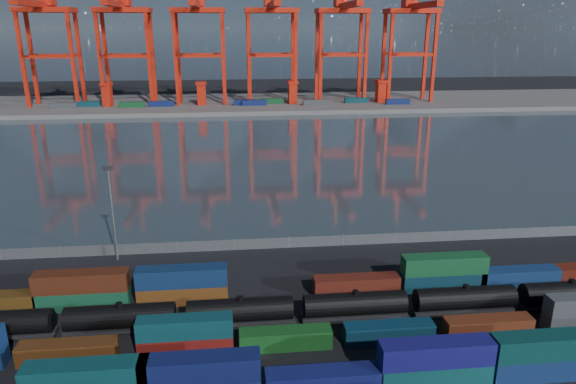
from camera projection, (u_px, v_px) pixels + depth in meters
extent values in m
plane|color=black|center=(312.00, 335.00, 66.75)|extent=(700.00, 700.00, 0.00)
plane|color=#2F3D44|center=(264.00, 151.00, 166.20)|extent=(700.00, 700.00, 0.00)
cube|color=#514F4C|center=(252.00, 103.00, 265.35)|extent=(700.00, 70.00, 2.00)
cube|color=#0C3E41|center=(86.00, 375.00, 52.66)|extent=(12.65, 2.57, 2.74)
cube|color=#0F174D|center=(200.00, 368.00, 53.80)|extent=(12.65, 2.57, 2.74)
cube|color=navy|center=(323.00, 381.00, 55.93)|extent=(12.65, 2.57, 2.74)
cube|color=#0E4848|center=(434.00, 374.00, 57.16)|extent=(12.65, 2.57, 2.74)
cube|color=navy|center=(436.00, 352.00, 56.32)|extent=(12.65, 2.57, 2.74)
cube|color=navy|center=(544.00, 366.00, 58.44)|extent=(12.65, 2.57, 2.74)
cube|color=#0A3937|center=(547.00, 345.00, 57.60)|extent=(12.65, 2.57, 2.74)
cube|color=#522B10|center=(68.00, 352.00, 61.24)|extent=(11.50, 2.34, 2.49)
cube|color=maroon|center=(186.00, 344.00, 62.62)|extent=(11.50, 2.34, 2.49)
cube|color=#0D3E45|center=(185.00, 327.00, 61.86)|extent=(11.50, 2.34, 2.49)
cube|color=#15511B|center=(286.00, 338.00, 63.82)|extent=(11.50, 2.34, 2.49)
cube|color=#0C2D42|center=(389.00, 332.00, 65.12)|extent=(11.50, 2.34, 2.49)
cube|color=#602813|center=(488.00, 326.00, 66.42)|extent=(11.50, 2.34, 2.49)
cube|color=#144E30|center=(83.00, 299.00, 72.88)|extent=(12.88, 2.62, 2.79)
cube|color=#4D1F0F|center=(81.00, 281.00, 72.03)|extent=(12.88, 2.62, 2.79)
cube|color=brown|center=(183.00, 294.00, 74.26)|extent=(12.88, 2.62, 2.79)
cube|color=#102950|center=(182.00, 276.00, 73.41)|extent=(12.88, 2.62, 2.79)
cube|color=#5A1C12|center=(356.00, 285.00, 76.78)|extent=(12.88, 2.62, 2.79)
cube|color=#0B2E3D|center=(443.00, 281.00, 78.11)|extent=(12.88, 2.62, 2.79)
cube|color=#16542A|center=(445.00, 264.00, 77.26)|extent=(12.88, 2.62, 2.79)
cube|color=navy|center=(517.00, 277.00, 79.28)|extent=(12.88, 2.62, 2.79)
cube|color=black|center=(37.00, 336.00, 66.02)|extent=(2.68, 1.93, 0.64)
cylinder|color=black|center=(120.00, 316.00, 66.41)|extent=(13.94, 3.11, 3.11)
cylinder|color=black|center=(119.00, 305.00, 65.89)|extent=(0.86, 0.86, 0.54)
cube|color=black|center=(122.00, 328.00, 66.94)|extent=(14.48, 2.14, 0.43)
cube|color=black|center=(84.00, 333.00, 66.59)|extent=(2.68, 1.93, 0.64)
cube|color=black|center=(159.00, 329.00, 67.54)|extent=(2.68, 1.93, 0.64)
cylinder|color=black|center=(240.00, 310.00, 67.94)|extent=(13.94, 3.11, 3.11)
cylinder|color=black|center=(240.00, 299.00, 67.42)|extent=(0.86, 0.86, 0.54)
cube|color=black|center=(241.00, 321.00, 68.47)|extent=(14.48, 2.14, 0.43)
cube|color=black|center=(204.00, 326.00, 68.12)|extent=(2.68, 1.93, 0.64)
cube|color=black|center=(277.00, 322.00, 69.07)|extent=(2.68, 1.93, 0.64)
cylinder|color=black|center=(355.00, 304.00, 69.47)|extent=(13.94, 3.11, 3.11)
cylinder|color=black|center=(355.00, 293.00, 68.94)|extent=(0.86, 0.86, 0.54)
cube|color=black|center=(354.00, 315.00, 69.99)|extent=(14.48, 2.14, 0.43)
cube|color=black|center=(319.00, 320.00, 69.65)|extent=(2.68, 1.93, 0.64)
cube|color=black|center=(389.00, 316.00, 70.60)|extent=(2.68, 1.93, 0.64)
cylinder|color=black|center=(465.00, 298.00, 71.00)|extent=(13.94, 3.11, 3.11)
cylinder|color=black|center=(466.00, 287.00, 70.47)|extent=(0.86, 0.86, 0.54)
cube|color=black|center=(463.00, 309.00, 71.52)|extent=(14.48, 2.14, 0.43)
cube|color=black|center=(430.00, 313.00, 71.17)|extent=(2.68, 1.93, 0.64)
cube|color=black|center=(496.00, 310.00, 72.13)|extent=(2.68, 1.93, 0.64)
cylinder|color=black|center=(570.00, 292.00, 72.52)|extent=(13.94, 3.11, 3.11)
cylinder|color=black|center=(572.00, 281.00, 72.00)|extent=(0.86, 0.86, 0.54)
cube|color=black|center=(568.00, 303.00, 73.05)|extent=(14.48, 2.14, 0.43)
cube|color=black|center=(535.00, 307.00, 72.70)|extent=(2.68, 1.93, 0.64)
cube|color=#595B5E|center=(289.00, 243.00, 92.97)|extent=(160.00, 0.06, 2.00)
cylinder|color=slate|center=(0.00, 254.00, 88.01)|extent=(0.12, 0.12, 2.20)
cylinder|color=slate|center=(60.00, 252.00, 89.00)|extent=(0.12, 0.12, 2.20)
cylinder|color=slate|center=(119.00, 249.00, 89.98)|extent=(0.12, 0.12, 2.20)
cylinder|color=slate|center=(177.00, 247.00, 90.97)|extent=(0.12, 0.12, 2.20)
cylinder|color=slate|center=(234.00, 244.00, 91.95)|extent=(0.12, 0.12, 2.20)
cylinder|color=slate|center=(289.00, 242.00, 92.94)|extent=(0.12, 0.12, 2.20)
cylinder|color=slate|center=(343.00, 240.00, 93.92)|extent=(0.12, 0.12, 2.20)
cylinder|color=slate|center=(396.00, 238.00, 94.91)|extent=(0.12, 0.12, 2.20)
cylinder|color=slate|center=(448.00, 235.00, 95.89)|extent=(0.12, 0.12, 2.20)
cylinder|color=slate|center=(499.00, 233.00, 96.88)|extent=(0.12, 0.12, 2.20)
cylinder|color=slate|center=(549.00, 231.00, 97.86)|extent=(0.12, 0.12, 2.20)
cylinder|color=slate|center=(113.00, 216.00, 85.98)|extent=(0.36, 0.36, 16.00)
cube|color=black|center=(107.00, 168.00, 83.45)|extent=(1.60, 0.40, 0.60)
cube|color=red|center=(23.00, 62.00, 237.59)|extent=(1.64, 1.64, 46.12)
cube|color=red|center=(32.00, 60.00, 249.24)|extent=(1.64, 1.64, 46.12)
cube|color=red|center=(73.00, 62.00, 239.81)|extent=(1.64, 1.64, 46.12)
cube|color=red|center=(80.00, 60.00, 251.46)|extent=(1.64, 1.64, 46.12)
cube|color=red|center=(47.00, 57.00, 238.00)|extent=(22.55, 1.43, 1.43)
cube|color=red|center=(56.00, 55.00, 249.65)|extent=(22.55, 1.43, 1.43)
cube|color=red|center=(45.00, 10.00, 237.49)|extent=(25.62, 14.35, 2.25)
cube|color=red|center=(35.00, 4.00, 225.22)|extent=(3.07, 49.19, 2.56)
cube|color=red|center=(47.00, 0.00, 239.97)|extent=(6.15, 8.20, 5.12)
cube|color=red|center=(100.00, 61.00, 241.04)|extent=(1.64, 1.64, 46.12)
cube|color=red|center=(106.00, 60.00, 252.69)|extent=(1.64, 1.64, 46.12)
cube|color=red|center=(149.00, 61.00, 243.26)|extent=(1.64, 1.64, 46.12)
cube|color=red|center=(153.00, 60.00, 254.91)|extent=(1.64, 1.64, 46.12)
cube|color=red|center=(124.00, 56.00, 241.45)|extent=(22.55, 1.43, 1.43)
cube|color=red|center=(129.00, 55.00, 253.10)|extent=(22.55, 1.43, 1.43)
cube|color=red|center=(123.00, 10.00, 240.94)|extent=(25.62, 14.35, 2.25)
cube|color=red|center=(117.00, 4.00, 228.66)|extent=(3.07, 49.19, 2.56)
cube|color=red|center=(124.00, 0.00, 243.41)|extent=(6.15, 8.20, 5.12)
cube|color=red|center=(176.00, 61.00, 244.49)|extent=(1.64, 1.64, 46.12)
cube|color=red|center=(178.00, 60.00, 256.14)|extent=(1.64, 1.64, 46.12)
cube|color=red|center=(223.00, 61.00, 246.71)|extent=(1.64, 1.64, 46.12)
cube|color=red|center=(224.00, 59.00, 258.36)|extent=(1.64, 1.64, 46.12)
cube|color=red|center=(199.00, 56.00, 244.90)|extent=(22.55, 1.43, 1.43)
cube|color=red|center=(201.00, 55.00, 256.54)|extent=(22.55, 1.43, 1.43)
cube|color=red|center=(198.00, 10.00, 244.39)|extent=(25.62, 14.35, 2.25)
cube|color=red|center=(196.00, 5.00, 232.11)|extent=(3.07, 49.19, 2.56)
cube|color=red|center=(198.00, 0.00, 246.86)|extent=(6.15, 8.20, 5.12)
cube|color=red|center=(249.00, 61.00, 247.94)|extent=(1.64, 1.64, 46.12)
cube|color=red|center=(249.00, 59.00, 259.59)|extent=(1.64, 1.64, 46.12)
cube|color=red|center=(296.00, 60.00, 250.16)|extent=(1.64, 1.64, 46.12)
cube|color=red|center=(293.00, 59.00, 261.81)|extent=(1.64, 1.64, 46.12)
cube|color=red|center=(272.00, 56.00, 248.34)|extent=(22.55, 1.43, 1.43)
cube|color=red|center=(271.00, 54.00, 259.99)|extent=(22.55, 1.43, 1.43)
cube|color=red|center=(271.00, 11.00, 247.83)|extent=(25.62, 14.35, 2.25)
cube|color=red|center=(273.00, 5.00, 235.56)|extent=(3.07, 49.19, 2.56)
cube|color=red|center=(270.00, 1.00, 250.31)|extent=(6.15, 8.20, 5.12)
cube|color=red|center=(321.00, 60.00, 251.38)|extent=(1.64, 1.64, 46.12)
cube|color=red|center=(317.00, 59.00, 263.03)|extent=(1.64, 1.64, 46.12)
cube|color=red|center=(366.00, 60.00, 253.60)|extent=(1.64, 1.64, 46.12)
cube|color=red|center=(360.00, 58.00, 265.25)|extent=(1.64, 1.64, 46.12)
cube|color=red|center=(343.00, 55.00, 251.79)|extent=(22.55, 1.43, 1.43)
cube|color=red|center=(339.00, 54.00, 263.44)|extent=(22.55, 1.43, 1.43)
cube|color=red|center=(342.00, 11.00, 251.28)|extent=(25.62, 14.35, 2.25)
cube|color=red|center=(348.00, 5.00, 239.01)|extent=(3.07, 49.19, 2.56)
cube|color=red|center=(341.00, 1.00, 253.76)|extent=(6.15, 8.20, 5.12)
cube|color=red|center=(390.00, 60.00, 254.83)|extent=(1.64, 1.64, 46.12)
cube|color=red|center=(383.00, 58.00, 266.48)|extent=(1.64, 1.64, 46.12)
cube|color=red|center=(434.00, 59.00, 257.05)|extent=(1.64, 1.64, 46.12)
cube|color=red|center=(425.00, 58.00, 268.70)|extent=(1.64, 1.64, 46.12)
cube|color=red|center=(413.00, 55.00, 255.24)|extent=(22.55, 1.43, 1.43)
cube|color=red|center=(405.00, 54.00, 266.89)|extent=(22.55, 1.43, 1.43)
cube|color=red|center=(412.00, 11.00, 254.73)|extent=(25.62, 14.35, 2.25)
cube|color=red|center=(420.00, 6.00, 242.45)|extent=(3.07, 49.19, 2.56)
cube|color=red|center=(410.00, 2.00, 257.20)|extent=(6.15, 8.20, 5.12)
cube|color=navy|center=(254.00, 103.00, 250.20)|extent=(12.00, 2.44, 2.60)
cube|color=navy|center=(398.00, 102.00, 253.61)|extent=(12.00, 2.44, 2.60)
cube|color=navy|center=(246.00, 102.00, 251.11)|extent=(12.00, 2.44, 2.60)
cube|color=#0C3842|center=(88.00, 104.00, 245.93)|extent=(12.00, 2.44, 2.60)
cube|color=#3F4244|center=(63.00, 106.00, 240.46)|extent=(12.00, 2.44, 2.60)
cube|color=#3F4244|center=(315.00, 102.00, 251.26)|extent=(12.00, 2.44, 2.60)
cube|color=#144C23|center=(132.00, 105.00, 244.00)|extent=(12.00, 2.44, 2.60)
cube|color=navy|center=(161.00, 104.00, 246.59)|extent=(12.00, 2.44, 2.60)
cube|color=#144C23|center=(271.00, 101.00, 255.61)|extent=(12.00, 2.44, 2.60)
cube|color=#0C3842|center=(356.00, 100.00, 259.23)|extent=(12.00, 2.44, 2.60)
cube|color=red|center=(107.00, 96.00, 247.16)|extent=(4.00, 6.00, 10.00)
cube|color=red|center=(106.00, 84.00, 245.48)|extent=(5.00, 7.00, 1.20)
cube|color=red|center=(202.00, 94.00, 251.59)|extent=(4.00, 6.00, 10.00)
cube|color=red|center=(201.00, 83.00, 249.91)|extent=(5.00, 7.00, 1.20)
cube|color=red|center=(293.00, 93.00, 256.02)|extent=(4.00, 6.00, 10.00)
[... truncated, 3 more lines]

